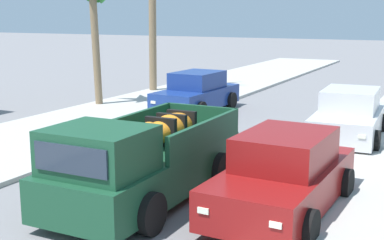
{
  "coord_description": "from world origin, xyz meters",
  "views": [
    {
      "loc": [
        5.89,
        -1.05,
        3.73
      ],
      "look_at": [
        0.15,
        10.21,
        1.2
      ],
      "focal_mm": 49.64,
      "sensor_mm": 36.0,
      "label": 1
    }
  ],
  "objects_px": {
    "pickup_truck": "(143,162)",
    "car_left_near": "(284,175)",
    "car_right_near": "(349,117)",
    "car_left_mid": "(197,93)"
  },
  "relations": [
    {
      "from": "pickup_truck",
      "to": "car_left_near",
      "type": "xyz_separation_m",
      "value": [
        2.67,
        0.75,
        -0.1
      ]
    },
    {
      "from": "pickup_truck",
      "to": "car_left_mid",
      "type": "bearing_deg",
      "value": 110.56
    },
    {
      "from": "pickup_truck",
      "to": "car_left_near",
      "type": "distance_m",
      "value": 2.78
    },
    {
      "from": "pickup_truck",
      "to": "car_left_mid",
      "type": "distance_m",
      "value": 10.27
    },
    {
      "from": "car_right_near",
      "to": "car_left_mid",
      "type": "bearing_deg",
      "value": 160.21
    },
    {
      "from": "car_left_near",
      "to": "car_left_mid",
      "type": "height_order",
      "value": "same"
    },
    {
      "from": "pickup_truck",
      "to": "car_left_near",
      "type": "bearing_deg",
      "value": 15.64
    },
    {
      "from": "pickup_truck",
      "to": "car_right_near",
      "type": "distance_m",
      "value": 7.82
    },
    {
      "from": "car_right_near",
      "to": "car_left_mid",
      "type": "distance_m",
      "value": 6.63
    },
    {
      "from": "car_left_near",
      "to": "pickup_truck",
      "type": "bearing_deg",
      "value": -164.36
    }
  ]
}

